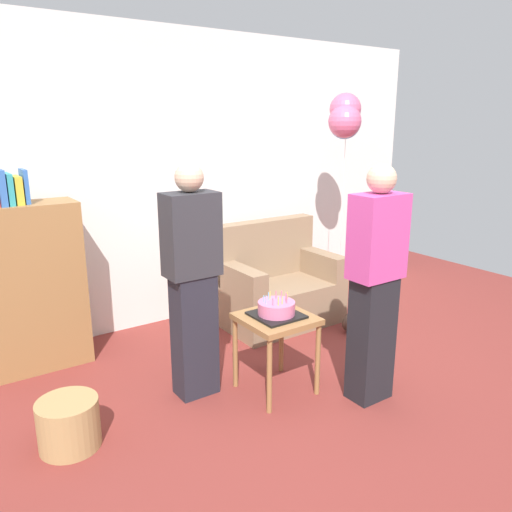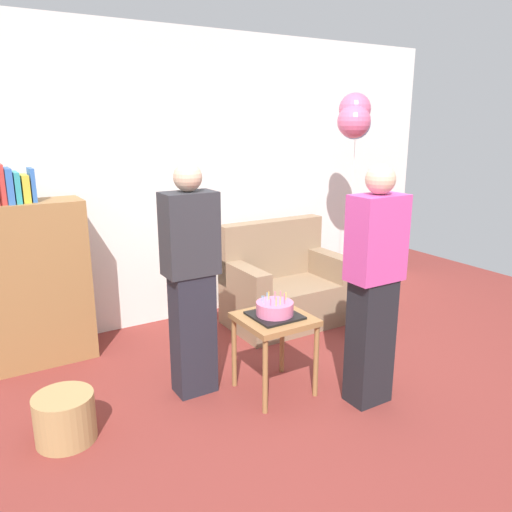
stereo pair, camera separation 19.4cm
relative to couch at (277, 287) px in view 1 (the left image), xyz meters
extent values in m
plane|color=maroon|center=(-0.74, -1.37, -0.34)|extent=(8.00, 8.00, 0.00)
cube|color=silver|center=(-0.74, 0.68, 1.01)|extent=(6.00, 0.10, 2.70)
cube|color=#8C7054|center=(0.00, -0.06, -0.14)|extent=(1.10, 0.70, 0.40)
cube|color=#8C7054|center=(0.00, 0.21, 0.34)|extent=(1.10, 0.16, 0.56)
cube|color=#8C7054|center=(-0.47, -0.06, 0.18)|extent=(0.16, 0.70, 0.24)
cube|color=#8C7054|center=(0.47, -0.06, 0.18)|extent=(0.16, 0.70, 0.24)
cube|color=olive|center=(-2.14, 0.32, 0.31)|extent=(0.80, 0.36, 1.30)
cube|color=#3366B7|center=(-2.24, 0.32, 1.09)|extent=(0.05, 0.26, 0.26)
cube|color=teal|center=(-2.19, 0.32, 1.07)|extent=(0.04, 0.24, 0.23)
cube|color=gold|center=(-2.13, 0.32, 1.06)|extent=(0.05, 0.21, 0.20)
cube|color=#3366B7|center=(-2.08, 0.32, 1.08)|extent=(0.03, 0.18, 0.25)
cube|color=olive|center=(-0.80, -1.05, 0.21)|extent=(0.48, 0.48, 0.04)
cylinder|color=olive|center=(-1.01, -1.26, -0.07)|extent=(0.04, 0.04, 0.53)
cylinder|color=olive|center=(-0.59, -1.26, -0.07)|extent=(0.04, 0.04, 0.53)
cylinder|color=olive|center=(-1.01, -0.84, -0.07)|extent=(0.04, 0.04, 0.53)
cylinder|color=olive|center=(-0.59, -0.84, -0.07)|extent=(0.04, 0.04, 0.53)
cube|color=black|center=(-0.80, -1.05, 0.24)|extent=(0.32, 0.32, 0.02)
cylinder|color=#D66B93|center=(-0.80, -1.05, 0.29)|extent=(0.26, 0.26, 0.09)
cylinder|color=#F2CC4C|center=(-0.70, -1.05, 0.36)|extent=(0.01, 0.01, 0.05)
cylinder|color=#EA668C|center=(-0.72, -1.01, 0.36)|extent=(0.01, 0.01, 0.06)
cylinder|color=#EA668C|center=(-0.76, -1.00, 0.37)|extent=(0.01, 0.01, 0.06)
cylinder|color=#F2CC4C|center=(-0.80, -0.98, 0.37)|extent=(0.01, 0.01, 0.06)
cylinder|color=#66B2E5|center=(-0.83, -1.00, 0.37)|extent=(0.01, 0.01, 0.06)
cylinder|color=#66B2E5|center=(-0.87, -1.01, 0.36)|extent=(0.01, 0.01, 0.05)
cylinder|color=#66B2E5|center=(-0.88, -1.05, 0.37)|extent=(0.01, 0.01, 0.06)
cylinder|color=#EA668C|center=(-0.86, -1.09, 0.36)|extent=(0.01, 0.01, 0.05)
cylinder|color=#F2CC4C|center=(-0.83, -1.12, 0.37)|extent=(0.01, 0.01, 0.06)
cylinder|color=#F2CC4C|center=(-0.79, -1.11, 0.36)|extent=(0.01, 0.01, 0.05)
cylinder|color=#EA668C|center=(-0.76, -1.12, 0.37)|extent=(0.01, 0.01, 0.06)
cylinder|color=#EA668C|center=(-0.74, -1.09, 0.37)|extent=(0.01, 0.01, 0.06)
cube|color=#23232D|center=(-1.28, -0.75, 0.10)|extent=(0.28, 0.20, 0.88)
cube|color=#2D2D33|center=(-1.28, -0.75, 0.82)|extent=(0.36, 0.22, 0.56)
sphere|color=#D1A889|center=(-1.28, -0.75, 1.19)|extent=(0.19, 0.19, 0.19)
cube|color=black|center=(-0.31, -1.50, 0.10)|extent=(0.28, 0.20, 0.88)
cube|color=#C6428E|center=(-0.31, -1.50, 0.82)|extent=(0.36, 0.22, 0.56)
sphere|color=#D1A889|center=(-0.31, -1.50, 1.19)|extent=(0.19, 0.19, 0.19)
cylinder|color=#A88451|center=(-2.20, -0.88, -0.19)|extent=(0.36, 0.36, 0.30)
ellipsoid|color=#473328|center=(0.43, -0.62, -0.24)|extent=(0.28, 0.14, 0.20)
cylinder|color=silver|center=(0.78, -0.05, 0.59)|extent=(0.00, 0.00, 1.86)
sphere|color=#D65B84|center=(0.74, -0.07, 1.65)|extent=(0.30, 0.30, 0.30)
sphere|color=#668ED6|center=(0.81, 0.01, 1.52)|extent=(0.31, 0.31, 0.31)
sphere|color=#D65B84|center=(0.68, -0.12, 1.54)|extent=(0.31, 0.31, 0.31)
camera|label=1|loc=(-2.78, -3.68, 1.55)|focal=35.40mm
camera|label=2|loc=(-2.61, -3.78, 1.55)|focal=35.40mm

